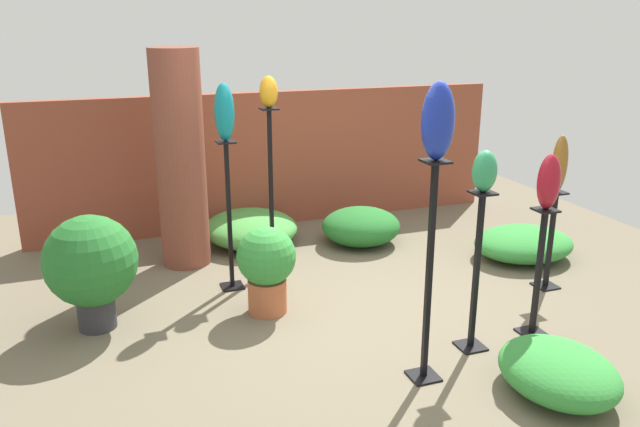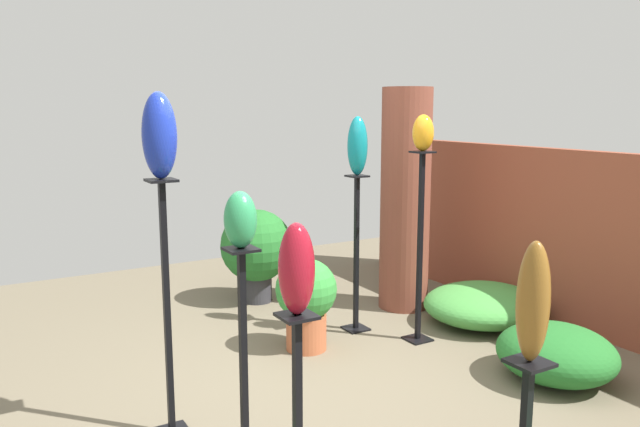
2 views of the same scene
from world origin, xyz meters
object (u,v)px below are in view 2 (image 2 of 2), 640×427
at_px(pedestal_amber, 420,254).
at_px(art_vase_bronze, 533,302).
at_px(art_vase_teal, 357,146).
at_px(art_vase_cobalt, 159,136).
at_px(potted_plant_walkway_edge, 257,248).
at_px(brick_pillar, 405,200).
at_px(art_vase_jade, 240,220).
at_px(art_vase_ruby, 297,269).
at_px(pedestal_jade, 244,369).
at_px(pedestal_cobalt, 167,320).
at_px(potted_plant_mid_right, 306,298).
at_px(art_vase_amber, 423,133).
at_px(pedestal_teal, 356,260).

distance_m(pedestal_amber, art_vase_bronze, 2.64).
relative_size(art_vase_teal, art_vase_cobalt, 1.02).
bearing_deg(potted_plant_walkway_edge, brick_pillar, 52.88).
bearing_deg(brick_pillar, art_vase_jade, -54.27).
relative_size(pedestal_amber, art_vase_ruby, 3.83).
xyz_separation_m(brick_pillar, art_vase_cobalt, (1.23, -2.71, 0.72)).
height_order(pedestal_jade, art_vase_cobalt, art_vase_cobalt).
xyz_separation_m(art_vase_teal, art_vase_ruby, (2.04, -1.68, -0.38)).
bearing_deg(art_vase_teal, brick_pillar, 111.70).
bearing_deg(art_vase_jade, pedestal_amber, 116.22).
height_order(pedestal_cobalt, art_vase_bronze, pedestal_cobalt).
height_order(art_vase_bronze, potted_plant_walkway_edge, art_vase_bronze).
xyz_separation_m(art_vase_jade, potted_plant_mid_right, (-1.29, 1.10, -0.94)).
bearing_deg(art_vase_cobalt, art_vase_bronze, 28.14).
xyz_separation_m(art_vase_bronze, potted_plant_mid_right, (-2.57, 0.38, -0.74)).
height_order(art_vase_amber, potted_plant_mid_right, art_vase_amber).
relative_size(pedestal_teal, art_vase_amber, 4.70).
relative_size(art_vase_cobalt, potted_plant_mid_right, 0.65).
bearing_deg(art_vase_ruby, pedestal_jade, -178.24).
xyz_separation_m(pedestal_teal, art_vase_teal, (-0.00, 0.00, 0.99)).
bearing_deg(pedestal_amber, potted_plant_mid_right, -108.26).
bearing_deg(art_vase_amber, art_vase_teal, -146.93).
distance_m(brick_pillar, art_vase_ruby, 3.39).
bearing_deg(art_vase_cobalt, art_vase_ruby, 13.33).
height_order(pedestal_amber, art_vase_ruby, pedestal_amber).
height_order(pedestal_jade, art_vase_ruby, art_vase_ruby).
relative_size(brick_pillar, potted_plant_walkway_edge, 2.27).
bearing_deg(pedestal_teal, art_vase_amber, 33.07).
height_order(brick_pillar, pedestal_jade, brick_pillar).
bearing_deg(brick_pillar, pedestal_amber, -29.98).
distance_m(brick_pillar, pedestal_amber, 0.96).
xyz_separation_m(pedestal_cobalt, potted_plant_mid_right, (-0.75, 1.35, -0.29)).
relative_size(art_vase_teal, potted_plant_walkway_edge, 0.53).
height_order(brick_pillar, potted_plant_mid_right, brick_pillar).
relative_size(brick_pillar, pedestal_jade, 1.74).
height_order(pedestal_amber, art_vase_teal, art_vase_teal).
height_order(art_vase_jade, potted_plant_walkway_edge, art_vase_jade).
distance_m(pedestal_teal, potted_plant_mid_right, 0.66).
distance_m(pedestal_teal, art_vase_ruby, 2.72).
xyz_separation_m(art_vase_amber, art_vase_ruby, (1.57, -2.00, -0.50)).
relative_size(pedestal_teal, potted_plant_walkway_edge, 1.46).
xyz_separation_m(brick_pillar, potted_plant_walkway_edge, (-0.89, -1.17, -0.51)).
height_order(pedestal_cobalt, pedestal_jade, pedestal_cobalt).
height_order(art_vase_amber, potted_plant_walkway_edge, art_vase_amber).
distance_m(pedestal_teal, art_vase_bronze, 2.96).
bearing_deg(pedestal_jade, art_vase_ruby, 1.76).
bearing_deg(pedestal_jade, art_vase_jade, 135.00).
relative_size(brick_pillar, pedestal_amber, 1.34).
bearing_deg(potted_plant_walkway_edge, art_vase_bronze, -8.25).
bearing_deg(pedestal_jade, pedestal_teal, 130.79).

